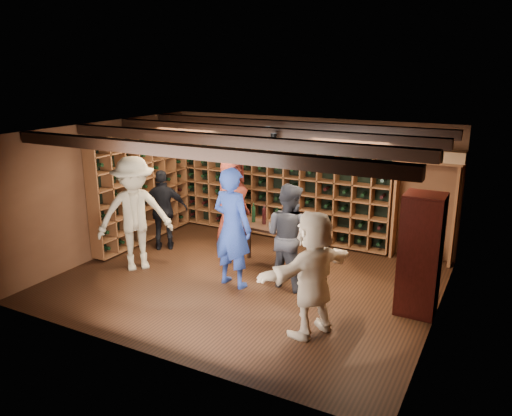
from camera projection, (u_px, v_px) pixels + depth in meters
The scene contains 13 objects.
ground at pixel (246, 281), 8.34m from camera, with size 6.00×6.00×0.00m, color black.
room_shell at pixel (247, 136), 7.73m from camera, with size 6.00×6.00×6.00m.
wine_rack_back at pixel (278, 183), 10.25m from camera, with size 4.65×0.30×2.20m.
wine_rack_left at pixel (142, 186), 10.00m from camera, with size 0.30×2.65×2.20m.
crate_shelf at pixel (428, 178), 8.81m from camera, with size 1.20×0.32×2.07m.
display_cabinet at pixel (420, 257), 7.06m from camera, with size 0.55×0.50×1.75m.
man_blue_shirt at pixel (232, 228), 7.95m from camera, with size 0.72×0.47×1.96m, color navy.
man_grey_suit at pixel (289, 236), 7.96m from camera, with size 0.83×0.65×1.71m, color black.
guest_red_floral at pixel (232, 202), 9.78m from camera, with size 0.87×0.57×1.79m, color maroon.
guest_woman_black at pixel (164, 210), 9.63m from camera, with size 0.92×0.38×1.57m, color black.
guest_khaki at pixel (135, 214), 8.62m from camera, with size 1.29×0.74×2.00m, color gray.
guest_beige at pixel (313, 274), 6.49m from camera, with size 1.58×0.50×1.71m, color #BFAA8C.
tasting_table at pixel (265, 229), 8.73m from camera, with size 1.09×0.62×1.07m.
Camera 1 is at (3.75, -6.72, 3.44)m, focal length 35.00 mm.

